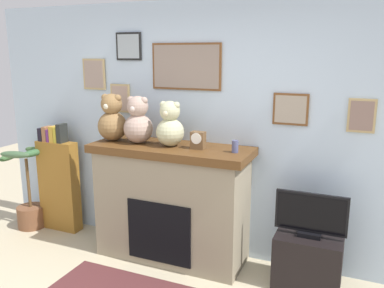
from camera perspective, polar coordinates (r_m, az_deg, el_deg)
back_wall at (r=4.16m, az=2.19°, el=2.00°), size 5.20×0.15×2.60m
fireplace at (r=4.14m, az=-2.90°, el=-8.21°), size 1.62×0.63×1.19m
bookshelf at (r=5.05m, az=-18.36°, el=-5.13°), size 0.50×0.16×1.30m
potted_plant at (r=5.28m, az=-22.08°, el=-7.14°), size 0.53×0.51×1.00m
tv_stand at (r=3.93m, az=16.08°, el=-15.65°), size 0.59×0.40×0.49m
television at (r=3.74m, az=16.50°, el=-9.70°), size 0.62×0.14×0.40m
candle_jar at (r=3.70m, az=6.13°, el=-0.35°), size 0.06×0.06×0.11m
mantel_clock at (r=3.82m, az=0.86°, el=0.54°), size 0.13×0.10×0.17m
teddy_bear_cream at (r=4.25m, az=-11.25°, el=3.41°), size 0.30×0.30×0.49m
teddy_bear_tan at (r=4.08m, az=-7.65°, el=3.10°), size 0.30×0.30×0.48m
teddy_bear_brown at (r=3.91m, az=-3.14°, el=2.57°), size 0.28×0.28×0.45m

